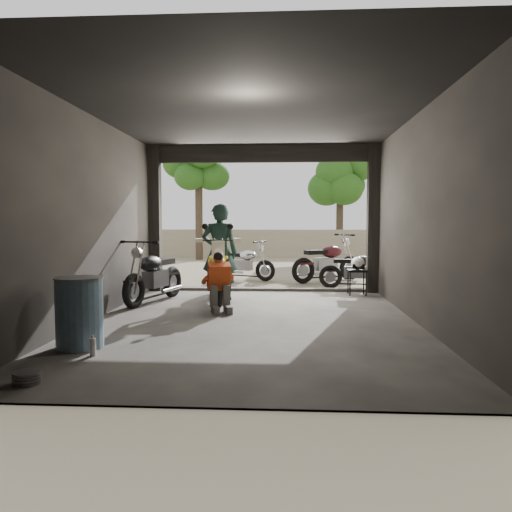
# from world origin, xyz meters

# --- Properties ---
(ground) EXTENTS (80.00, 80.00, 0.00)m
(ground) POSITION_xyz_m (0.00, 0.00, 0.00)
(ground) COLOR #7A6D56
(ground) RESTS_ON ground
(garage) EXTENTS (7.00, 7.13, 3.20)m
(garage) POSITION_xyz_m (0.00, 0.55, 1.28)
(garage) COLOR #2D2B28
(garage) RESTS_ON ground
(boundary_wall) EXTENTS (18.00, 0.30, 1.20)m
(boundary_wall) POSITION_xyz_m (0.00, 14.00, 0.60)
(boundary_wall) COLOR gray
(boundary_wall) RESTS_ON ground
(tree_left) EXTENTS (2.20, 2.20, 5.60)m
(tree_left) POSITION_xyz_m (-3.00, 12.50, 3.99)
(tree_left) COLOR #382B1E
(tree_left) RESTS_ON ground
(tree_right) EXTENTS (2.20, 2.20, 5.00)m
(tree_right) POSITION_xyz_m (2.80, 14.00, 3.56)
(tree_right) COLOR #382B1E
(tree_right) RESTS_ON ground
(main_bike) EXTENTS (1.13, 2.01, 1.26)m
(main_bike) POSITION_xyz_m (-0.84, 2.09, 0.63)
(main_bike) COLOR white
(main_bike) RESTS_ON ground
(left_bike) EXTENTS (1.19, 1.92, 1.21)m
(left_bike) POSITION_xyz_m (-2.00, 1.82, 0.61)
(left_bike) COLOR black
(left_bike) RESTS_ON ground
(outside_bike_a) EXTENTS (1.68, 1.19, 1.05)m
(outside_bike_a) POSITION_xyz_m (-0.59, 5.61, 0.52)
(outside_bike_a) COLOR black
(outside_bike_a) RESTS_ON ground
(outside_bike_b) EXTENTS (1.95, 1.57, 1.23)m
(outside_bike_b) POSITION_xyz_m (1.57, 5.29, 0.62)
(outside_bike_b) COLOR #420F14
(outside_bike_b) RESTS_ON ground
(outside_bike_c) EXTENTS (1.55, 0.74, 1.02)m
(outside_bike_c) POSITION_xyz_m (2.14, 4.04, 0.51)
(outside_bike_c) COLOR black
(outside_bike_c) RESTS_ON ground
(rider) EXTENTS (0.73, 0.50, 1.90)m
(rider) POSITION_xyz_m (-0.79, 2.19, 0.95)
(rider) COLOR #162D26
(rider) RESTS_ON ground
(mechanic) EXTENTS (0.68, 0.80, 0.99)m
(mechanic) POSITION_xyz_m (-0.61, 0.86, 0.50)
(mechanic) COLOR #D54C1C
(mechanic) RESTS_ON ground
(stool) EXTENTS (0.40, 0.40, 0.55)m
(stool) POSITION_xyz_m (2.00, 2.97, 0.47)
(stool) COLOR black
(stool) RESTS_ON ground
(helmet) EXTENTS (0.36, 0.37, 0.27)m
(helmet) POSITION_xyz_m (2.02, 2.99, 0.68)
(helmet) COLOR white
(helmet) RESTS_ON stool
(oil_drum) EXTENTS (0.62, 0.62, 0.88)m
(oil_drum) POSITION_xyz_m (-2.00, -1.64, 0.44)
(oil_drum) COLOR #445F73
(oil_drum) RESTS_ON ground
(sign_post) EXTENTS (0.89, 0.08, 2.68)m
(sign_post) POSITION_xyz_m (3.51, 2.74, 1.83)
(sign_post) COLOR black
(sign_post) RESTS_ON ground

